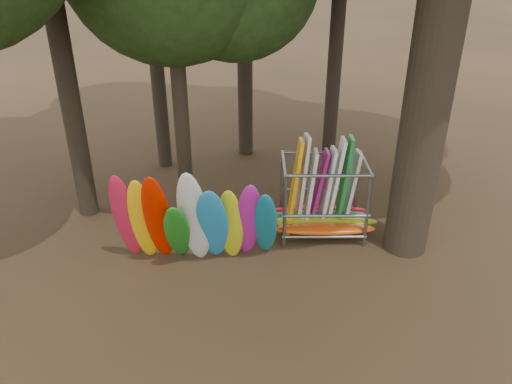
{
  "coord_description": "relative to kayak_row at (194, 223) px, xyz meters",
  "views": [
    {
      "loc": [
        0.01,
        -10.27,
        7.51
      ],
      "look_at": [
        0.08,
        1.5,
        1.4
      ],
      "focal_mm": 35.0,
      "sensor_mm": 36.0,
      "label": 1
    }
  ],
  "objects": [
    {
      "name": "kayak_row",
      "position": [
        0.0,
        0.0,
        0.0
      ],
      "size": [
        4.08,
        1.82,
        3.11
      ],
      "color": "#B31835",
      "rests_on": "ground"
    },
    {
      "name": "storage_rack",
      "position": [
        3.34,
        1.7,
        -0.3
      ],
      "size": [
        3.1,
        1.56,
        2.8
      ],
      "color": "slate",
      "rests_on": "ground"
    },
    {
      "name": "ground",
      "position": [
        1.44,
        -0.07,
        -1.31
      ],
      "size": [
        120.0,
        120.0,
        0.0
      ],
      "primitive_type": "plane",
      "color": "#47331E",
      "rests_on": "ground"
    }
  ]
}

